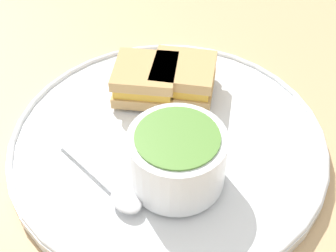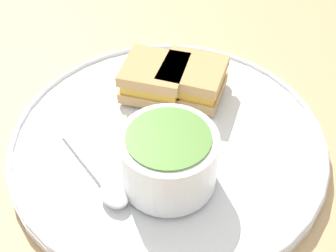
{
  "view_description": "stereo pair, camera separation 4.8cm",
  "coord_description": "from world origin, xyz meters",
  "px_view_note": "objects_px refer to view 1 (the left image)",
  "views": [
    {
      "loc": [
        -0.05,
        0.33,
        0.37
      ],
      "look_at": [
        0.0,
        0.0,
        0.03
      ],
      "focal_mm": 50.0,
      "sensor_mm": 36.0,
      "label": 1
    },
    {
      "loc": [
        -0.1,
        0.32,
        0.37
      ],
      "look_at": [
        0.0,
        0.0,
        0.03
      ],
      "focal_mm": 50.0,
      "sensor_mm": 36.0,
      "label": 2
    }
  ],
  "objects_px": {
    "soup_bowl": "(177,158)",
    "spoon": "(119,194)",
    "sandwich_half_near": "(183,78)",
    "sandwich_half_far": "(146,80)"
  },
  "relations": [
    {
      "from": "spoon",
      "to": "sandwich_half_near",
      "type": "distance_m",
      "value": 0.16
    },
    {
      "from": "soup_bowl",
      "to": "sandwich_half_near",
      "type": "distance_m",
      "value": 0.13
    },
    {
      "from": "soup_bowl",
      "to": "spoon",
      "type": "height_order",
      "value": "soup_bowl"
    },
    {
      "from": "soup_bowl",
      "to": "sandwich_half_near",
      "type": "height_order",
      "value": "soup_bowl"
    },
    {
      "from": "sandwich_half_near",
      "to": "soup_bowl",
      "type": "bearing_deg",
      "value": 94.35
    },
    {
      "from": "spoon",
      "to": "sandwich_half_near",
      "type": "xyz_separation_m",
      "value": [
        -0.04,
        -0.16,
        0.01
      ]
    },
    {
      "from": "soup_bowl",
      "to": "sandwich_half_far",
      "type": "bearing_deg",
      "value": -66.64
    },
    {
      "from": "spoon",
      "to": "sandwich_half_near",
      "type": "height_order",
      "value": "sandwich_half_near"
    },
    {
      "from": "soup_bowl",
      "to": "sandwich_half_far",
      "type": "distance_m",
      "value": 0.13
    },
    {
      "from": "soup_bowl",
      "to": "sandwich_half_near",
      "type": "bearing_deg",
      "value": -85.65
    }
  ]
}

